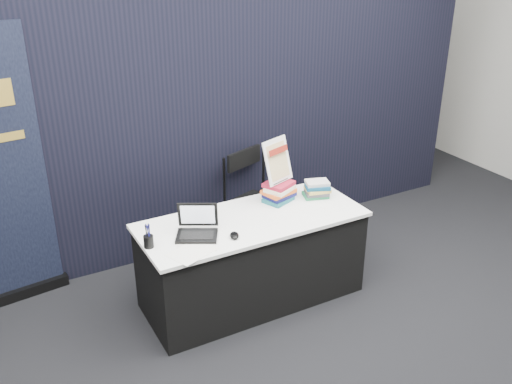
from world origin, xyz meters
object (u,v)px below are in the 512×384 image
object	(u,v)px
laptop	(194,228)
book_stack_tall	(279,192)
stacking_chair	(253,199)
book_stack_short	(317,189)
info_sign	(278,161)
display_table	(252,259)

from	to	relation	value
laptop	book_stack_tall	size ratio (longest dim) A/B	1.26
book_stack_tall	stacking_chair	xyz separation A→B (m)	(0.04, 0.53, -0.29)
laptop	book_stack_short	distance (m)	1.18
laptop	stacking_chair	bearing A→B (deg)	68.15
book_stack_tall	stacking_chair	size ratio (longest dim) A/B	0.30
info_sign	book_stack_tall	bearing A→B (deg)	-109.18
info_sign	stacking_chair	size ratio (longest dim) A/B	0.39
book_stack_tall	book_stack_short	bearing A→B (deg)	-15.78
laptop	book_stack_tall	xyz separation A→B (m)	(0.85, 0.21, 0.03)
display_table	laptop	size ratio (longest dim) A/B	4.91
display_table	book_stack_tall	distance (m)	0.60
laptop	info_sign	bearing A→B (deg)	44.26
laptop	stacking_chair	world-z (taller)	laptop
display_table	book_stack_tall	xyz separation A→B (m)	(0.35, 0.18, 0.46)
display_table	stacking_chair	distance (m)	0.82
display_table	book_stack_tall	world-z (taller)	book_stack_tall
book_stack_tall	stacking_chair	distance (m)	0.60
book_stack_short	book_stack_tall	bearing A→B (deg)	164.22
book_stack_short	info_sign	world-z (taller)	info_sign
laptop	stacking_chair	size ratio (longest dim) A/B	0.38
book_stack_tall	stacking_chair	world-z (taller)	stacking_chair
book_stack_short	laptop	bearing A→B (deg)	-174.30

